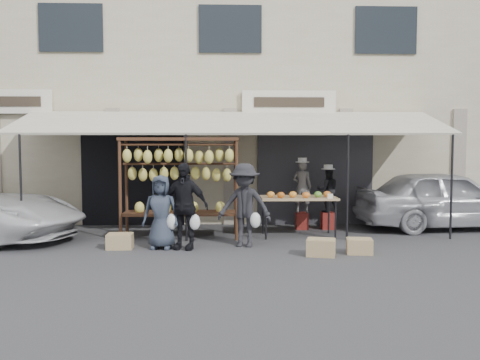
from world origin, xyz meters
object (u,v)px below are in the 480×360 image
object	(u,v)px
produce_table	(299,198)
vendor_left	(302,187)
banana_rack	(179,167)
vendor_right	(328,190)
customer_right	(244,205)
sedan	(445,199)
crate_far	(120,241)
crate_near_a	(321,247)
crate_near_b	(359,246)
customer_left	(161,212)
customer_mid	(184,206)

from	to	relation	value
produce_table	vendor_left	bearing A→B (deg)	76.90
produce_table	vendor_left	world-z (taller)	vendor_left
banana_rack	vendor_right	size ratio (longest dim) A/B	2.38
produce_table	customer_right	xyz separation A→B (m)	(-1.28, -1.11, -0.02)
customer_right	sedan	size ratio (longest dim) A/B	0.39
crate_far	vendor_left	bearing A→B (deg)	29.18
banana_rack	crate_near_a	world-z (taller)	banana_rack
vendor_right	crate_near_b	world-z (taller)	vendor_right
produce_table	customer_left	distance (m)	3.21
crate_near_b	sedan	world-z (taller)	sedan
customer_right	crate_far	bearing A→B (deg)	-161.83
produce_table	customer_right	distance (m)	1.69
crate_near_b	customer_left	bearing A→B (deg)	170.40
customer_left	banana_rack	bearing A→B (deg)	83.74
customer_right	crate_far	size ratio (longest dim) A/B	3.38
banana_rack	crate_near_b	bearing A→B (deg)	-27.37
crate_near_b	crate_far	size ratio (longest dim) A/B	0.96
crate_near_a	banana_rack	bearing A→B (deg)	144.40
produce_table	customer_right	size ratio (longest dim) A/B	1.00
produce_table	vendor_right	world-z (taller)	vendor_right
banana_rack	customer_left	world-z (taller)	banana_rack
crate_far	sedan	world-z (taller)	sedan
sedan	crate_near_a	bearing A→B (deg)	124.88
customer_mid	sedan	distance (m)	6.66
vendor_right	banana_rack	bearing A→B (deg)	17.49
customer_left	crate_near_a	bearing A→B (deg)	-7.30
produce_table	customer_mid	bearing A→B (deg)	-152.27
banana_rack	crate_far	distance (m)	2.15
customer_left	vendor_right	bearing A→B (deg)	37.93
banana_rack	vendor_left	bearing A→B (deg)	20.29
vendor_left	produce_table	bearing A→B (deg)	93.14
banana_rack	crate_near_b	xyz separation A→B (m)	(3.55, -1.84, -1.43)
produce_table	customer_mid	size ratio (longest dim) A/B	0.99
vendor_right	customer_right	world-z (taller)	customer_right
banana_rack	crate_far	xyz separation A→B (m)	(-1.11, -1.17, -1.43)
banana_rack	sedan	bearing A→B (deg)	8.94
customer_left	customer_right	bearing A→B (deg)	12.30
vendor_right	crate_far	size ratio (longest dim) A/B	2.17
produce_table	crate_near_a	world-z (taller)	produce_table
crate_far	sedan	distance (m)	7.88
produce_table	crate_near_a	xyz separation A→B (m)	(0.12, -2.06, -0.71)
customer_left	customer_mid	size ratio (longest dim) A/B	0.86
produce_table	customer_mid	world-z (taller)	customer_mid
vendor_left	crate_near_b	distance (m)	3.12
vendor_left	vendor_right	size ratio (longest dim) A/B	1.16
crate_far	crate_near_a	bearing A→B (deg)	-11.94
customer_left	crate_far	xyz separation A→B (m)	(-0.83, 0.02, -0.59)
sedan	customer_right	bearing A→B (deg)	107.58
vendor_left	customer_right	size ratio (longest dim) A/B	0.75
vendor_left	crate_near_b	xyz separation A→B (m)	(0.66, -2.91, -0.90)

